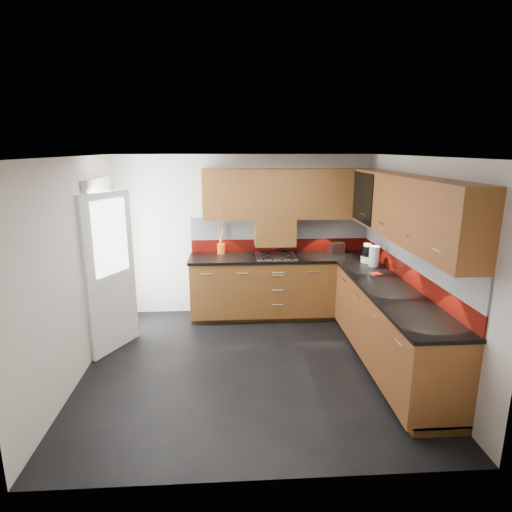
{
  "coord_description": "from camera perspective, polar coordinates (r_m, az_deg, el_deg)",
  "views": [
    {
      "loc": [
        -0.22,
        -4.56,
        2.49
      ],
      "look_at": [
        0.11,
        0.65,
        1.16
      ],
      "focal_mm": 30.0,
      "sensor_mm": 36.0,
      "label": 1
    }
  ],
  "objects": [
    {
      "name": "utensil_pot",
      "position": [
        6.43,
        -4.65,
        1.13
      ],
      "size": [
        0.12,
        0.12,
        0.43
      ],
      "color": "#C34012",
      "rests_on": "countertop"
    },
    {
      "name": "toaster",
      "position": [
        6.58,
        10.66,
        1.09
      ],
      "size": [
        0.27,
        0.22,
        0.17
      ],
      "color": "silver",
      "rests_on": "countertop"
    },
    {
      "name": "upper_cabinets",
      "position": [
        5.57,
        11.61,
        7.24
      ],
      "size": [
        2.5,
        3.2,
        0.72
      ],
      "color": "brown",
      "rests_on": "room"
    },
    {
      "name": "room",
      "position": [
        4.67,
        -0.8,
        2.0
      ],
      "size": [
        4.0,
        3.8,
        2.64
      ],
      "color": "black"
    },
    {
      "name": "orange_cloth",
      "position": [
        5.59,
        15.7,
        -2.33
      ],
      "size": [
        0.16,
        0.15,
        0.01
      ],
      "primitive_type": "cube",
      "rotation": [
        0.0,
        0.0,
        0.33
      ],
      "color": "red",
      "rests_on": "countertop"
    },
    {
      "name": "extractor_hood",
      "position": [
        6.35,
        2.54,
        3.24
      ],
      "size": [
        0.6,
        0.33,
        0.4
      ],
      "primitive_type": "cube",
      "color": "brown",
      "rests_on": "room"
    },
    {
      "name": "countertop",
      "position": [
        5.64,
        9.62,
        -2.13
      ],
      "size": [
        2.72,
        3.22,
        0.04
      ],
      "color": "black",
      "rests_on": "base_cabinets"
    },
    {
      "name": "gas_hob",
      "position": [
        6.26,
        2.67,
        0.03
      ],
      "size": [
        0.59,
        0.52,
        0.05
      ],
      "color": "silver",
      "rests_on": "countertop"
    },
    {
      "name": "glass_cabinet",
      "position": [
        5.98,
        15.4,
        7.74
      ],
      "size": [
        0.32,
        0.8,
        0.66
      ],
      "color": "black",
      "rests_on": "room"
    },
    {
      "name": "paper_towel",
      "position": [
        5.95,
        15.47,
        -0.02
      ],
      "size": [
        0.17,
        0.17,
        0.28
      ],
      "primitive_type": "cylinder",
      "rotation": [
        0.0,
        0.0,
        0.39
      ],
      "color": "white",
      "rests_on": "countertop"
    },
    {
      "name": "food_processor",
      "position": [
        6.12,
        14.58,
        0.3
      ],
      "size": [
        0.16,
        0.16,
        0.27
      ],
      "color": "white",
      "rests_on": "countertop"
    },
    {
      "name": "backsplash",
      "position": [
        5.83,
        11.37,
        1.28
      ],
      "size": [
        2.7,
        3.2,
        0.54
      ],
      "color": "maroon",
      "rests_on": "countertop"
    },
    {
      "name": "base_cabinets",
      "position": [
        5.81,
        9.52,
        -6.66
      ],
      "size": [
        2.7,
        3.2,
        0.95
      ],
      "color": "brown",
      "rests_on": "room"
    },
    {
      "name": "back_door",
      "position": [
        5.72,
        -19.29,
        -1.33
      ],
      "size": [
        0.42,
        1.19,
        2.04
      ],
      "color": "white",
      "rests_on": "room"
    }
  ]
}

